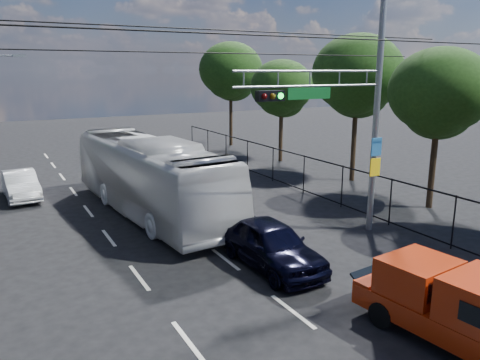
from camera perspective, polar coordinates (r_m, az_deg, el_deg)
lane_markings at (r=21.36m, az=-9.06°, el=-4.01°), size 6.12×38.00×0.01m
signal_mast at (r=17.89m, az=13.62°, el=9.56°), size 6.43×0.39×9.50m
utility_wires at (r=15.65m, az=-3.42°, el=16.71°), size 22.00×5.04×0.74m
fence_right at (r=23.15m, az=10.45°, el=-0.07°), size 0.06×34.03×2.00m
tree_right_b at (r=22.93m, az=23.10°, el=9.15°), size 4.50×4.50×7.31m
tree_right_c at (r=27.46m, az=14.10°, el=11.73°), size 5.10×5.10×8.29m
tree_right_d at (r=32.79m, az=5.10°, el=10.71°), size 4.32×4.32×7.02m
tree_right_e at (r=39.77m, az=-1.13°, el=12.76°), size 5.28×5.28×8.58m
red_pickup at (r=12.23m, az=25.50°, el=-13.78°), size 2.36×5.16×1.86m
navy_hatchback at (r=15.35m, az=3.85°, el=-7.83°), size 1.88×4.55×1.54m
white_bus at (r=21.13m, az=-10.96°, el=0.48°), size 3.91×12.38×3.39m
white_van at (r=25.81m, az=-25.19°, el=-0.54°), size 1.67×4.25×1.38m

